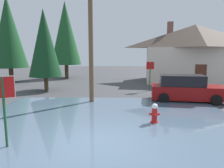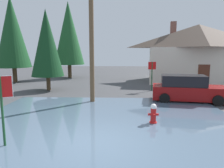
{
  "view_description": "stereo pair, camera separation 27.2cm",
  "coord_description": "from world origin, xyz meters",
  "px_view_note": "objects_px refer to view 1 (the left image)",
  "views": [
    {
      "loc": [
        0.51,
        -6.77,
        3.1
      ],
      "look_at": [
        0.44,
        4.36,
        1.41
      ],
      "focal_mm": 33.52,
      "sensor_mm": 36.0,
      "label": 1
    },
    {
      "loc": [
        0.78,
        -6.76,
        3.1
      ],
      "look_at": [
        0.44,
        4.36,
        1.41
      ],
      "focal_mm": 33.52,
      "sensor_mm": 36.0,
      "label": 2
    }
  ],
  "objects_px": {
    "pine_tree_tall_left": "(65,33)",
    "parked_car": "(186,89)",
    "fire_hydrant": "(154,114)",
    "pine_tree_mid_left": "(44,43)",
    "pine_tree_short_left": "(8,32)",
    "house": "(194,53)",
    "stop_sign_far": "(150,70)",
    "utility_pole": "(91,32)",
    "stop_sign_near": "(3,98)"
  },
  "relations": [
    {
      "from": "fire_hydrant",
      "to": "stop_sign_far",
      "type": "height_order",
      "value": "stop_sign_far"
    },
    {
      "from": "utility_pole",
      "to": "pine_tree_tall_left",
      "type": "height_order",
      "value": "pine_tree_tall_left"
    },
    {
      "from": "fire_hydrant",
      "to": "pine_tree_tall_left",
      "type": "relative_size",
      "value": 0.1
    },
    {
      "from": "pine_tree_tall_left",
      "to": "house",
      "type": "bearing_deg",
      "value": -13.92
    },
    {
      "from": "fire_hydrant",
      "to": "pine_tree_tall_left",
      "type": "bearing_deg",
      "value": 114.16
    },
    {
      "from": "fire_hydrant",
      "to": "pine_tree_short_left",
      "type": "distance_m",
      "value": 18.19
    },
    {
      "from": "pine_tree_mid_left",
      "to": "utility_pole",
      "type": "bearing_deg",
      "value": -45.2
    },
    {
      "from": "stop_sign_far",
      "to": "pine_tree_mid_left",
      "type": "bearing_deg",
      "value": 179.29
    },
    {
      "from": "pine_tree_tall_left",
      "to": "pine_tree_short_left",
      "type": "xyz_separation_m",
      "value": [
        -4.79,
        -4.21,
        -0.23
      ]
    },
    {
      "from": "pine_tree_mid_left",
      "to": "pine_tree_short_left",
      "type": "distance_m",
      "value": 6.83
    },
    {
      "from": "stop_sign_near",
      "to": "utility_pole",
      "type": "bearing_deg",
      "value": 71.57
    },
    {
      "from": "house",
      "to": "parked_car",
      "type": "distance_m",
      "value": 9.95
    },
    {
      "from": "pine_tree_tall_left",
      "to": "pine_tree_mid_left",
      "type": "distance_m",
      "value": 8.8
    },
    {
      "from": "stop_sign_far",
      "to": "house",
      "type": "relative_size",
      "value": 0.21
    },
    {
      "from": "utility_pole",
      "to": "house",
      "type": "height_order",
      "value": "utility_pole"
    },
    {
      "from": "pine_tree_tall_left",
      "to": "parked_car",
      "type": "bearing_deg",
      "value": -50.2
    },
    {
      "from": "stop_sign_near",
      "to": "house",
      "type": "relative_size",
      "value": 0.21
    },
    {
      "from": "pine_tree_short_left",
      "to": "house",
      "type": "bearing_deg",
      "value": 2.11
    },
    {
      "from": "fire_hydrant",
      "to": "pine_tree_tall_left",
      "type": "xyz_separation_m",
      "value": [
        -7.52,
        16.77,
        4.88
      ]
    },
    {
      "from": "stop_sign_near",
      "to": "house",
      "type": "distance_m",
      "value": 19.71
    },
    {
      "from": "house",
      "to": "pine_tree_mid_left",
      "type": "xyz_separation_m",
      "value": [
        -13.93,
        -5.15,
        0.76
      ]
    },
    {
      "from": "fire_hydrant",
      "to": "pine_tree_mid_left",
      "type": "height_order",
      "value": "pine_tree_mid_left"
    },
    {
      "from": "house",
      "to": "parked_car",
      "type": "bearing_deg",
      "value": -113.19
    },
    {
      "from": "pine_tree_tall_left",
      "to": "pine_tree_short_left",
      "type": "bearing_deg",
      "value": -138.69
    },
    {
      "from": "stop_sign_far",
      "to": "pine_tree_short_left",
      "type": "bearing_deg",
      "value": 161.3
    },
    {
      "from": "house",
      "to": "stop_sign_near",
      "type": "bearing_deg",
      "value": -127.18
    },
    {
      "from": "fire_hydrant",
      "to": "parked_car",
      "type": "bearing_deg",
      "value": 57.04
    },
    {
      "from": "stop_sign_far",
      "to": "parked_car",
      "type": "xyz_separation_m",
      "value": [
        1.65,
        -3.65,
        -0.86
      ]
    },
    {
      "from": "stop_sign_near",
      "to": "parked_car",
      "type": "bearing_deg",
      "value": 39.95
    },
    {
      "from": "stop_sign_near",
      "to": "pine_tree_tall_left",
      "type": "height_order",
      "value": "pine_tree_tall_left"
    },
    {
      "from": "utility_pole",
      "to": "house",
      "type": "distance_m",
      "value": 13.57
    },
    {
      "from": "fire_hydrant",
      "to": "pine_tree_short_left",
      "type": "xyz_separation_m",
      "value": [
        -12.31,
        12.56,
        4.65
      ]
    },
    {
      "from": "fire_hydrant",
      "to": "house",
      "type": "relative_size",
      "value": 0.08
    },
    {
      "from": "parked_car",
      "to": "pine_tree_short_left",
      "type": "relative_size",
      "value": 0.54
    },
    {
      "from": "utility_pole",
      "to": "stop_sign_far",
      "type": "xyz_separation_m",
      "value": [
        4.31,
        4.08,
        -2.65
      ]
    },
    {
      "from": "utility_pole",
      "to": "house",
      "type": "xyz_separation_m",
      "value": [
        9.77,
        9.34,
        -1.25
      ]
    },
    {
      "from": "stop_sign_far",
      "to": "house",
      "type": "xyz_separation_m",
      "value": [
        5.46,
        5.26,
        1.4
      ]
    },
    {
      "from": "stop_sign_far",
      "to": "house",
      "type": "distance_m",
      "value": 7.71
    },
    {
      "from": "parked_car",
      "to": "pine_tree_tall_left",
      "type": "height_order",
      "value": "pine_tree_tall_left"
    },
    {
      "from": "fire_hydrant",
      "to": "utility_pole",
      "type": "bearing_deg",
      "value": 128.64
    },
    {
      "from": "stop_sign_near",
      "to": "pine_tree_mid_left",
      "type": "relative_size",
      "value": 0.37
    },
    {
      "from": "house",
      "to": "stop_sign_far",
      "type": "bearing_deg",
      "value": -136.1
    },
    {
      "from": "parked_car",
      "to": "house",
      "type": "bearing_deg",
      "value": 66.81
    },
    {
      "from": "stop_sign_far",
      "to": "fire_hydrant",
      "type": "bearing_deg",
      "value": -98.35
    },
    {
      "from": "stop_sign_far",
      "to": "utility_pole",
      "type": "bearing_deg",
      "value": -136.57
    },
    {
      "from": "pine_tree_tall_left",
      "to": "stop_sign_far",
      "type": "bearing_deg",
      "value": -45.24
    },
    {
      "from": "stop_sign_far",
      "to": "house",
      "type": "height_order",
      "value": "house"
    },
    {
      "from": "pine_tree_tall_left",
      "to": "utility_pole",
      "type": "bearing_deg",
      "value": -71.15
    },
    {
      "from": "stop_sign_near",
      "to": "pine_tree_short_left",
      "type": "bearing_deg",
      "value": 115.27
    },
    {
      "from": "house",
      "to": "pine_tree_mid_left",
      "type": "height_order",
      "value": "pine_tree_mid_left"
    }
  ]
}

